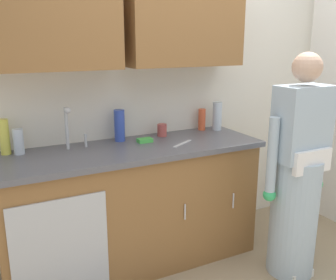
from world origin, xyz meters
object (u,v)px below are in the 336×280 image
knife_on_counter (183,143)px  sink (79,156)px  bottle_water_short (217,116)px  sponge (145,140)px  bottle_water_tall (18,142)px  bottle_soap (4,137)px  person_at_sink (297,185)px  bottle_dish_liquid (202,119)px  bottle_cleaner_spray (119,126)px  cup_by_sink (162,130)px

knife_on_counter → sink: bearing=-39.5°
bottle_water_short → sponge: bottle_water_short is taller
bottle_water_tall → bottle_water_short: 1.61m
bottle_soap → person_at_sink: bearing=-25.2°
bottle_dish_liquid → sponge: 0.63m
bottle_dish_liquid → bottle_soap: bearing=-179.7°
bottle_cleaner_spray → knife_on_counter: size_ratio=1.01×
bottle_water_tall → bottle_water_short: bearing=-0.2°
person_at_sink → cup_by_sink: person_at_sink is taller
knife_on_counter → person_at_sink: bearing=107.6°
knife_on_counter → sponge: (-0.23, 0.17, 0.01)m
bottle_cleaner_spray → cup_by_sink: bottle_cleaner_spray is taller
bottle_cleaner_spray → bottle_water_short: (0.88, -0.03, 0.00)m
bottle_water_short → bottle_soap: same height
person_at_sink → knife_on_counter: (-0.63, 0.55, 0.25)m
bottle_cleaner_spray → bottle_dish_liquid: (0.76, 0.03, -0.03)m
bottle_water_short → cup_by_sink: (-0.52, 0.01, -0.07)m
bottle_dish_liquid → bottle_soap: size_ratio=0.76×
bottle_water_short → cup_by_sink: bottle_water_short is taller
bottle_dish_liquid → knife_on_counter: bottle_dish_liquid is taller
bottle_water_short → knife_on_counter: 0.57m
sink → knife_on_counter: (0.76, -0.11, 0.02)m
cup_by_sink → knife_on_counter: (0.03, -0.28, -0.05)m
sink → bottle_water_tall: 0.41m
bottle_water_tall → bottle_dish_liquid: bottle_dish_liquid is taller
bottle_cleaner_spray → bottle_dish_liquid: bottle_cleaner_spray is taller
bottle_cleaner_spray → bottle_water_tall: bottle_cleaner_spray is taller
bottle_water_tall → sponge: 0.90m
person_at_sink → bottle_soap: size_ratio=6.68×
bottle_dish_liquid → cup_by_sink: (-0.40, -0.04, -0.04)m
sink → person_at_sink: 1.55m
sink → bottle_dish_liquid: 1.15m
knife_on_counter → sponge: size_ratio=2.18×
bottle_dish_liquid → cup_by_sink: bottle_dish_liquid is taller
bottle_water_short → sponge: (-0.72, -0.10, -0.11)m
bottle_dish_liquid → knife_on_counter: (-0.37, -0.33, -0.09)m
bottle_soap → cup_by_sink: (1.17, -0.03, -0.07)m
sink → knife_on_counter: size_ratio=2.08×
bottle_water_short → bottle_water_tall: bearing=179.8°
sink → bottle_water_short: size_ratio=2.06×
bottle_cleaner_spray → bottle_soap: 0.81m
bottle_soap → sink: bearing=-25.4°
bottle_soap → knife_on_counter: (1.20, -0.32, -0.12)m
bottle_water_tall → sponge: (0.89, -0.10, -0.07)m
bottle_cleaner_spray → bottle_water_tall: (-0.73, -0.02, -0.03)m
sink → bottle_dish_liquid: (1.13, 0.22, 0.11)m
bottle_dish_liquid → cup_by_sink: 0.41m
bottle_cleaner_spray → bottle_soap: (-0.81, 0.02, 0.00)m
sink → bottle_cleaner_spray: (0.37, 0.19, 0.14)m
person_at_sink → sponge: (-0.87, 0.72, 0.26)m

